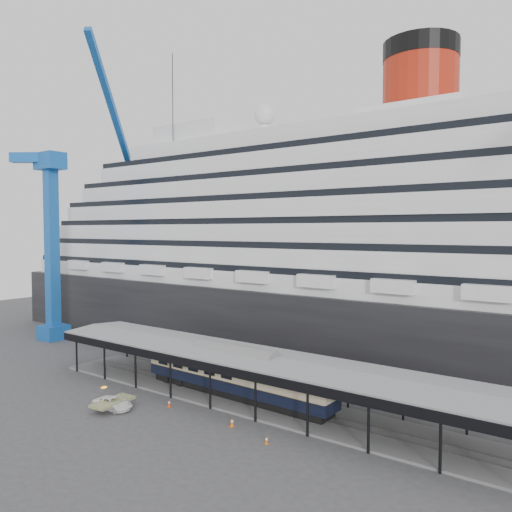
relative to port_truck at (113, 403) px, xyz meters
The scene contains 9 objects.
ground 12.06m from the port_truck, 24.88° to the left, with size 200.00×200.00×0.00m, color #3C3C3F.
cruise_ship 42.53m from the port_truck, 73.50° to the left, with size 130.00×30.00×43.90m.
platform_canopy 14.96m from the port_truck, 42.65° to the left, with size 56.00×9.18×5.30m.
crane_blue 42.30m from the port_truck, 155.35° to the left, with size 22.63×19.19×47.60m.
port_truck is the anchor object (origin of this frame).
pullman_carriage 13.13m from the port_truck, 51.12° to the left, with size 24.41×3.88×23.89m.
traffic_cone_left 5.72m from the port_truck, 43.05° to the left, with size 0.50×0.50×0.75m.
traffic_cone_mid 13.30m from the port_truck, 16.05° to the left, with size 0.52×0.52×0.85m.
traffic_cone_right 17.74m from the port_truck, ahead, with size 0.45×0.45×0.70m.
Camera 1 is at (30.72, -37.03, 18.43)m, focal length 35.00 mm.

